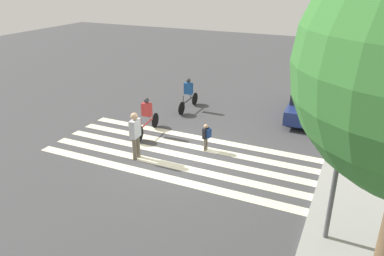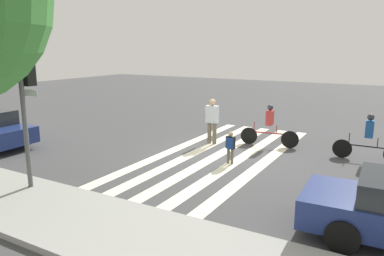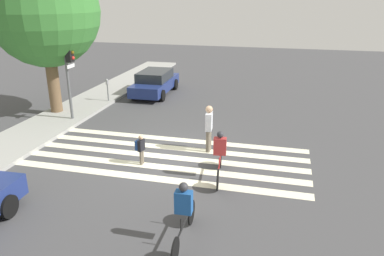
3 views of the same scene
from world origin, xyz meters
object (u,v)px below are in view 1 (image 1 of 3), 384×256
cyclist_far_lane (188,93)px  pedestrian_adult_tall_backpack (206,135)px  traffic_light (334,146)px  car_parked_far_curb (311,103)px  pedestrian_child_with_backpack (135,133)px  cyclist_mid_street (147,115)px

cyclist_far_lane → pedestrian_adult_tall_backpack: bearing=33.0°
traffic_light → cyclist_far_lane: traffic_light is taller
cyclist_far_lane → car_parked_far_curb: size_ratio=0.48×
cyclist_far_lane → car_parked_far_curb: bearing=104.7°
pedestrian_child_with_backpack → pedestrian_adult_tall_backpack: pedestrian_child_with_backpack is taller
pedestrian_child_with_backpack → pedestrian_adult_tall_backpack: size_ratio=1.66×
pedestrian_child_with_backpack → car_parked_far_curb: (-7.11, 5.07, -0.31)m
traffic_light → car_parked_far_curb: traffic_light is taller
cyclist_far_lane → car_parked_far_curb: 5.82m
traffic_light → cyclist_mid_street: bearing=-117.7°
traffic_light → pedestrian_adult_tall_backpack: bearing=-127.5°
pedestrian_adult_tall_backpack → cyclist_far_lane: bearing=44.4°
cyclist_far_lane → car_parked_far_curb: (-1.57, 5.60, -0.17)m
traffic_light → pedestrian_child_with_backpack: traffic_light is taller
cyclist_mid_street → pedestrian_child_with_backpack: bearing=14.0°
cyclist_far_lane → cyclist_mid_street: bearing=-4.9°
pedestrian_child_with_backpack → cyclist_mid_street: (-2.06, -0.77, -0.14)m
cyclist_mid_street → car_parked_far_curb: 7.72m
traffic_light → car_parked_far_curb: size_ratio=0.81×
traffic_light → car_parked_far_curb: bearing=-169.6°
pedestrian_adult_tall_backpack → cyclist_mid_street: cyclist_mid_street is taller
traffic_light → pedestrian_child_with_backpack: (-1.88, -6.71, -1.66)m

